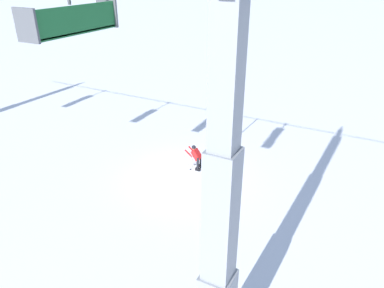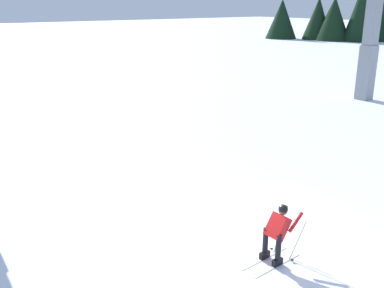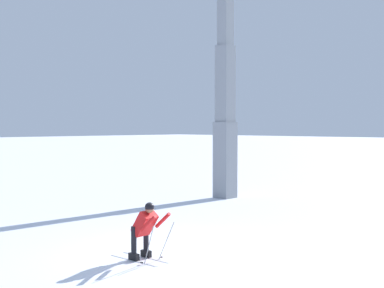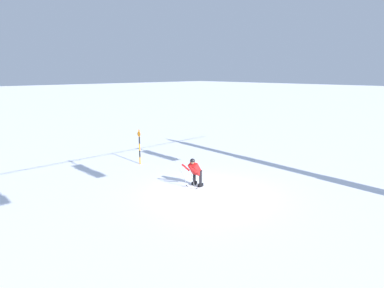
{
  "view_description": "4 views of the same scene",
  "coord_description": "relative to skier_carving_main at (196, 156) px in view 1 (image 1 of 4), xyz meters",
  "views": [
    {
      "loc": [
        -7.86,
        14.13,
        9.97
      ],
      "look_at": [
        -0.2,
        -0.44,
        1.83
      ],
      "focal_mm": 33.64,
      "sensor_mm": 36.0,
      "label": 1
    },
    {
      "loc": [
        -7.22,
        -7.33,
        5.89
      ],
      "look_at": [
        -0.81,
        1.3,
        2.42
      ],
      "focal_mm": 41.22,
      "sensor_mm": 36.0,
      "label": 2
    },
    {
      "loc": [
        8.88,
        -8.97,
        3.17
      ],
      "look_at": [
        -0.9,
        1.31,
        2.67
      ],
      "focal_mm": 47.47,
      "sensor_mm": 36.0,
      "label": 3
    },
    {
      "loc": [
        10.29,
        9.55,
        5.22
      ],
      "look_at": [
        0.63,
        -0.54,
        2.24
      ],
      "focal_mm": 31.66,
      "sensor_mm": 36.0,
      "label": 4
    }
  ],
  "objects": [
    {
      "name": "ground_plane",
      "position": [
        0.11,
        1.13,
        -0.79
      ],
      "size": [
        260.0,
        260.0,
        0.0
      ],
      "primitive_type": "plane",
      "color": "white"
    },
    {
      "name": "chairlift_seat_nearest",
      "position": [
        -1.85,
        9.37,
        8.16
      ],
      "size": [
        0.61,
        2.36,
        1.86
      ],
      "color": "black"
    },
    {
      "name": "lift_tower_near",
      "position": [
        -5.36,
        9.37,
        3.61
      ],
      "size": [
        0.78,
        2.61,
        10.62
      ],
      "color": "gray",
      "rests_on": "ground_plane"
    },
    {
      "name": "skier_carving_main",
      "position": [
        0.0,
        0.0,
        0.0
      ],
      "size": [
        1.62,
        0.72,
        1.52
      ],
      "color": "white",
      "rests_on": "ground_plane"
    },
    {
      "name": "trail_marker_pole",
      "position": [
        -0.49,
        -5.04,
        0.29
      ],
      "size": [
        0.07,
        0.28,
        2.02
      ],
      "color": "orange",
      "rests_on": "ground_plane"
    }
  ]
}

